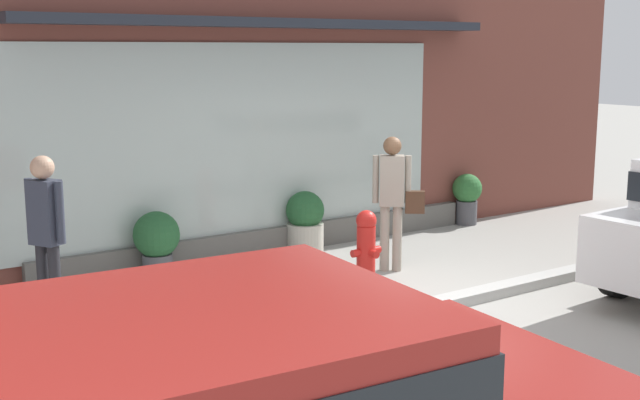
% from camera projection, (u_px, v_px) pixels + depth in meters
% --- Properties ---
extents(ground_plane, '(60.00, 60.00, 0.00)m').
position_uv_depth(ground_plane, '(415.00, 307.00, 8.98)').
color(ground_plane, '#9E9B93').
extents(curb_strip, '(14.00, 0.24, 0.12)m').
position_uv_depth(curb_strip, '(428.00, 307.00, 8.81)').
color(curb_strip, '#B2B2AD').
rests_on(curb_strip, ground_plane).
extents(storefront, '(14.00, 0.81, 5.41)m').
position_uv_depth(storefront, '(262.00, 58.00, 11.07)').
color(storefront, brown).
rests_on(storefront, ground_plane).
extents(fire_hydrant, '(0.40, 0.37, 0.93)m').
position_uv_depth(fire_hydrant, '(366.00, 249.00, 9.66)').
color(fire_hydrant, red).
rests_on(fire_hydrant, ground_plane).
extents(pedestrian_with_handbag, '(0.54, 0.48, 1.71)m').
position_uv_depth(pedestrian_with_handbag, '(393.00, 193.00, 10.29)').
color(pedestrian_with_handbag, '#9E9384').
rests_on(pedestrian_with_handbag, ground_plane).
extents(pedestrian_passerby, '(0.32, 0.43, 1.75)m').
position_uv_depth(pedestrian_passerby, '(46.00, 227.00, 8.15)').
color(pedestrian_passerby, '#232328').
rests_on(pedestrian_passerby, ground_plane).
extents(potted_plant_window_left, '(0.47, 0.47, 0.82)m').
position_uv_depth(potted_plant_window_left, '(467.00, 195.00, 13.16)').
color(potted_plant_window_left, '#4C4C51').
rests_on(potted_plant_window_left, ground_plane).
extents(potted_plant_trailing_edge, '(0.53, 0.53, 0.84)m').
position_uv_depth(potted_plant_trailing_edge, '(305.00, 221.00, 11.41)').
color(potted_plant_trailing_edge, '#B7B2A3').
rests_on(potted_plant_trailing_edge, ground_plane).
extents(potted_plant_window_center, '(0.57, 0.57, 0.82)m').
position_uv_depth(potted_plant_window_center, '(157.00, 240.00, 10.09)').
color(potted_plant_window_center, '#4C4C51').
rests_on(potted_plant_window_center, ground_plane).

